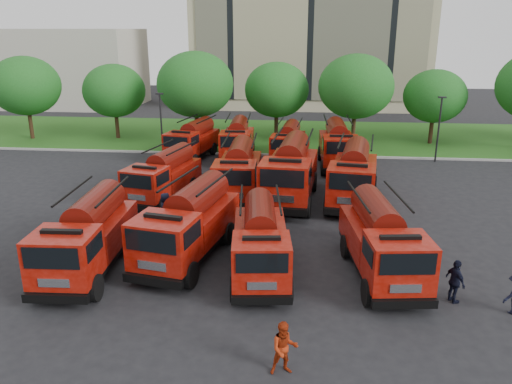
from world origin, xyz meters
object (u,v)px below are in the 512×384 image
(fire_truck_0, at_px, (88,235))
(fire_truck_6, at_px, (290,171))
(fire_truck_11, at_px, (338,145))
(firefighter_5, at_px, (364,203))
(firefighter_1, at_px, (284,373))
(fire_truck_3, at_px, (382,240))
(fire_truck_10, at_px, (288,143))
(firefighter_4, at_px, (167,227))
(fire_truck_1, at_px, (189,223))
(fire_truck_7, at_px, (354,175))
(fire_truck_8, at_px, (193,140))
(fire_truck_9, at_px, (238,140))
(fire_truck_2, at_px, (260,241))
(fire_truck_4, at_px, (164,175))
(firefighter_3, at_px, (512,313))
(firefighter_0, at_px, (387,292))
(firefighter_2, at_px, (452,302))
(fire_truck_5, at_px, (239,171))

(fire_truck_0, relative_size, fire_truck_6, 0.87)
(fire_truck_0, relative_size, fire_truck_11, 0.97)
(firefighter_5, bearing_deg, firefighter_1, 87.16)
(fire_truck_3, height_order, fire_truck_10, fire_truck_3)
(firefighter_4, bearing_deg, fire_truck_1, 168.99)
(fire_truck_0, relative_size, fire_truck_3, 1.01)
(fire_truck_7, bearing_deg, fire_truck_8, 149.60)
(fire_truck_9, height_order, fire_truck_10, fire_truck_9)
(fire_truck_6, bearing_deg, fire_truck_2, -90.60)
(firefighter_5, bearing_deg, fire_truck_0, 49.66)
(fire_truck_0, distance_m, fire_truck_11, 21.73)
(fire_truck_4, bearing_deg, firefighter_5, 14.03)
(fire_truck_8, xyz_separation_m, firefighter_3, (16.72, -21.51, -1.51))
(fire_truck_1, relative_size, fire_truck_3, 1.07)
(fire_truck_7, distance_m, firefighter_0, 11.06)
(firefighter_3, bearing_deg, fire_truck_2, -41.46)
(firefighter_1, height_order, firefighter_3, firefighter_1)
(firefighter_2, bearing_deg, fire_truck_9, 5.23)
(fire_truck_4, relative_size, firefighter_4, 3.63)
(fire_truck_4, distance_m, fire_truck_5, 4.57)
(fire_truck_1, relative_size, fire_truck_5, 1.04)
(fire_truck_1, bearing_deg, fire_truck_3, 4.99)
(fire_truck_4, relative_size, fire_truck_7, 0.88)
(fire_truck_0, relative_size, fire_truck_1, 0.94)
(firefighter_1, relative_size, firefighter_4, 0.92)
(fire_truck_5, distance_m, firefighter_1, 17.09)
(fire_truck_7, bearing_deg, firefighter_4, -145.12)
(fire_truck_5, distance_m, firefighter_5, 7.88)
(fire_truck_7, distance_m, firefighter_2, 11.95)
(fire_truck_1, bearing_deg, fire_truck_4, 124.10)
(fire_truck_0, xyz_separation_m, fire_truck_1, (4.00, 1.68, 0.05))
(firefighter_1, bearing_deg, fire_truck_7, 64.99)
(fire_truck_9, relative_size, firefighter_2, 3.94)
(fire_truck_7, height_order, fire_truck_8, fire_truck_7)
(fire_truck_5, bearing_deg, fire_truck_8, 116.17)
(fire_truck_0, xyz_separation_m, fire_truck_7, (12.05, 10.22, 0.11))
(fire_truck_0, distance_m, fire_truck_9, 20.37)
(fire_truck_3, distance_m, fire_truck_4, 14.77)
(fire_truck_2, distance_m, firefighter_4, 7.33)
(fire_truck_7, height_order, firefighter_5, fire_truck_7)
(fire_truck_11, height_order, firefighter_4, fire_truck_11)
(fire_truck_4, xyz_separation_m, firefighter_1, (8.06, -15.70, -1.50))
(firefighter_0, bearing_deg, firefighter_5, 57.27)
(fire_truck_11, distance_m, firefighter_0, 19.19)
(fire_truck_9, height_order, firefighter_0, fire_truck_9)
(fire_truck_11, xyz_separation_m, firefighter_1, (-2.91, -24.43, -1.66))
(fire_truck_6, xyz_separation_m, firefighter_2, (6.65, -11.51, -1.83))
(fire_truck_5, relative_size, fire_truck_7, 0.94)
(fire_truck_3, height_order, fire_truck_11, fire_truck_11)
(fire_truck_11, relative_size, firefighter_3, 4.69)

